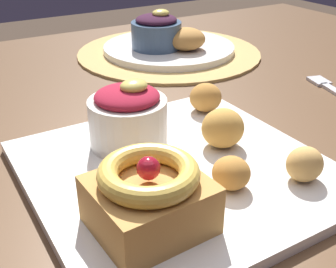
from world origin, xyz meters
name	(u,v)px	position (x,y,z in m)	size (l,w,h in m)	color
dining_table	(113,193)	(0.00, 0.00, 0.65)	(1.58, 1.02, 0.73)	brown
woven_placemat	(169,52)	(0.24, 0.26, 0.73)	(0.35, 0.35, 0.01)	tan
front_plate	(178,171)	(0.03, -0.11, 0.74)	(0.29, 0.29, 0.01)	white
cake_slice	(149,196)	(-0.04, -0.18, 0.77)	(0.09, 0.09, 0.07)	#C68E47
berry_ramekin	(128,116)	(0.01, -0.04, 0.78)	(0.09, 0.09, 0.08)	silver
fritter_front	(223,128)	(0.09, -0.10, 0.76)	(0.05, 0.05, 0.04)	gold
fritter_middle	(305,164)	(0.12, -0.20, 0.76)	(0.04, 0.03, 0.03)	tan
fritter_back	(231,173)	(0.05, -0.17, 0.76)	(0.04, 0.04, 0.03)	#BC7F38
fritter_extra	(206,97)	(0.13, -0.02, 0.76)	(0.04, 0.04, 0.04)	#BC7F38
back_plate	(169,48)	(0.24, 0.26, 0.74)	(0.25, 0.25, 0.01)	white
back_ramekin	(156,31)	(0.21, 0.25, 0.78)	(0.09, 0.09, 0.07)	#3D5675
back_pastry	(186,39)	(0.25, 0.22, 0.77)	(0.07, 0.07, 0.04)	#B77F3D
fork	(330,88)	(0.36, -0.03, 0.73)	(0.05, 0.13, 0.00)	silver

